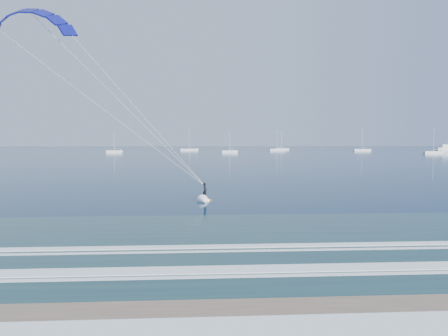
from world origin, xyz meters
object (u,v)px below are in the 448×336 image
sailboat_4 (281,149)px  sailboat_5 (362,150)px  sailboat_3 (230,151)px  sailboat_2 (189,149)px  kitesurfer_rig (122,103)px  sailboat_7 (277,150)px  sailboat_1 (114,151)px  sailboat_6 (433,152)px  motor_yacht (448,149)px

sailboat_4 → sailboat_5: 52.05m
sailboat_3 → sailboat_2: bearing=114.3°
kitesurfer_rig → sailboat_7: (53.15, 202.19, -8.63)m
sailboat_3 → sailboat_4: sailboat_4 is taller
sailboat_7 → sailboat_1: bearing=-159.2°
sailboat_1 → sailboat_5: size_ratio=0.79×
sailboat_5 → sailboat_6: sailboat_5 is taller
sailboat_6 → sailboat_3: bearing=167.7°
sailboat_4 → sailboat_5: sailboat_5 is taller
sailboat_6 → kitesurfer_rig: bearing=-128.9°
sailboat_3 → sailboat_5: sailboat_5 is taller
sailboat_3 → sailboat_4: size_ratio=0.85×
motor_yacht → sailboat_6: size_ratio=1.17×
sailboat_1 → sailboat_2: size_ratio=0.74×
sailboat_2 → sailboat_7: sailboat_2 is taller
sailboat_1 → sailboat_6: 154.59m
sailboat_1 → sailboat_2: 57.55m
kitesurfer_rig → sailboat_5: bearing=62.2°
sailboat_1 → sailboat_2: bearing=50.4°
sailboat_6 → sailboat_7: size_ratio=1.00×
kitesurfer_rig → sailboat_3: bearing=82.5°
sailboat_5 → kitesurfer_rig: bearing=-117.8°
motor_yacht → sailboat_3: 133.24m
sailboat_4 → sailboat_5: (42.38, -30.21, 0.01)m
sailboat_3 → sailboat_7: size_ratio=0.89×
sailboat_3 → sailboat_6: sailboat_6 is taller
sailboat_2 → sailboat_4: 62.15m
kitesurfer_rig → sailboat_3: (21.63, 164.12, -8.64)m
sailboat_2 → sailboat_7: (53.34, -10.21, -0.01)m
sailboat_3 → sailboat_6: bearing=-12.3°
sailboat_4 → sailboat_6: size_ratio=1.05×
sailboat_2 → sailboat_4: sailboat_2 is taller
motor_yacht → sailboat_3: size_ratio=1.32×
motor_yacht → kitesurfer_rig: bearing=-128.7°
sailboat_1 → sailboat_6: bearing=-9.1°
sailboat_5 → motor_yacht: bearing=-6.2°
motor_yacht → sailboat_4: bearing=158.8°
sailboat_2 → sailboat_3: bearing=-65.7°
sailboat_2 → sailboat_3: 52.99m
sailboat_6 → sailboat_7: (-62.63, 58.67, -0.00)m
sailboat_3 → sailboat_7: 49.43m
motor_yacht → sailboat_7: (-99.21, 12.33, -0.86)m
motor_yacht → sailboat_5: sailboat_5 is taller
sailboat_1 → sailboat_3: bearing=-3.8°
sailboat_2 → sailboat_3: (21.82, -48.29, -0.02)m
kitesurfer_rig → sailboat_3: size_ratio=1.89×
sailboat_3 → sailboat_5: 87.07m
motor_yacht → sailboat_2: bearing=171.6°
sailboat_1 → sailboat_5: sailboat_5 is taller
kitesurfer_rig → sailboat_7: size_ratio=1.68×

